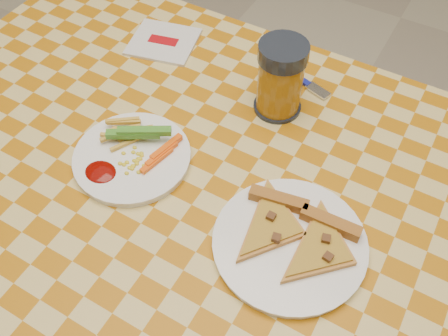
{
  "coord_description": "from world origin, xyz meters",
  "views": [
    {
      "loc": [
        0.27,
        -0.4,
        1.44
      ],
      "look_at": [
        0.02,
        0.04,
        0.78
      ],
      "focal_mm": 40.0,
      "sensor_mm": 36.0,
      "label": 1
    }
  ],
  "objects_px": {
    "plate_left": "(132,158)",
    "drink_glass": "(280,79)",
    "plate_right": "(289,244)",
    "table": "(204,213)"
  },
  "relations": [
    {
      "from": "plate_left",
      "to": "drink_glass",
      "type": "distance_m",
      "value": 0.3
    },
    {
      "from": "table",
      "to": "drink_glass",
      "type": "height_order",
      "value": "drink_glass"
    },
    {
      "from": "table",
      "to": "plate_left",
      "type": "distance_m",
      "value": 0.16
    },
    {
      "from": "plate_right",
      "to": "drink_glass",
      "type": "xyz_separation_m",
      "value": [
        -0.15,
        0.26,
        0.07
      ]
    },
    {
      "from": "table",
      "to": "drink_glass",
      "type": "distance_m",
      "value": 0.28
    },
    {
      "from": "table",
      "to": "plate_left",
      "type": "relative_size",
      "value": 6.4
    },
    {
      "from": "table",
      "to": "plate_right",
      "type": "bearing_deg",
      "value": -8.57
    },
    {
      "from": "plate_right",
      "to": "drink_glass",
      "type": "height_order",
      "value": "drink_glass"
    },
    {
      "from": "table",
      "to": "plate_left",
      "type": "bearing_deg",
      "value": -177.14
    },
    {
      "from": "table",
      "to": "plate_left",
      "type": "xyz_separation_m",
      "value": [
        -0.14,
        -0.01,
        0.08
      ]
    }
  ]
}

